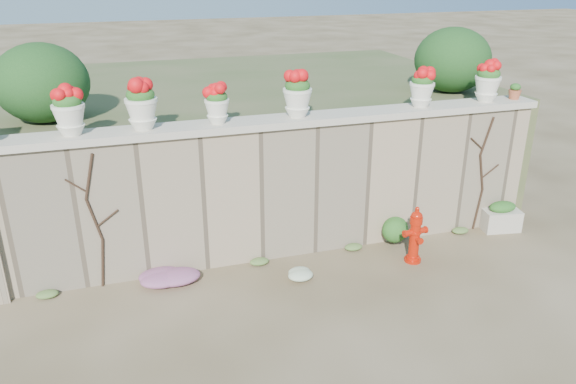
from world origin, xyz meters
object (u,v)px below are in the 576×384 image
object	(u,v)px
fire_hydrant	(415,235)
planter_box	(501,217)
urn_pot_0	(68,111)
terracotta_pot	(515,92)

from	to	relation	value
fire_hydrant	planter_box	size ratio (longest dim) A/B	1.35
fire_hydrant	urn_pot_0	world-z (taller)	urn_pot_0
planter_box	terracotta_pot	world-z (taller)	terracotta_pot
fire_hydrant	urn_pot_0	size ratio (longest dim) A/B	1.38
planter_box	urn_pot_0	size ratio (longest dim) A/B	1.03
fire_hydrant	urn_pot_0	bearing A→B (deg)	163.89
fire_hydrant	terracotta_pot	xyz separation A→B (m)	(2.10, 0.89, 1.77)
urn_pot_0	terracotta_pot	bearing A→B (deg)	0.00
terracotta_pot	planter_box	bearing A→B (deg)	-118.19
fire_hydrant	urn_pot_0	xyz separation A→B (m)	(-4.51, 0.89, 1.97)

